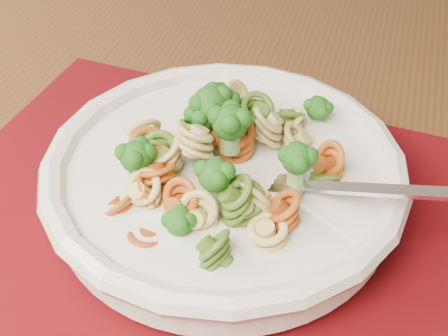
{
  "coord_description": "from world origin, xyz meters",
  "views": [
    {
      "loc": [
        0.64,
        0.01,
        1.07
      ],
      "look_at": [
        0.66,
        0.36,
        0.76
      ],
      "focal_mm": 50.0,
      "sensor_mm": 36.0,
      "label": 1
    }
  ],
  "objects": [
    {
      "name": "dining_table",
      "position": [
        0.68,
        0.49,
        0.63
      ],
      "size": [
        1.75,
        1.4,
        0.72
      ],
      "rotation": [
        0.0,
        0.0,
        -0.32
      ],
      "color": "#4B2F15",
      "rests_on": "ground"
    },
    {
      "name": "placemat",
      "position": [
        0.65,
        0.35,
        0.72
      ],
      "size": [
        0.54,
        0.49,
        0.0
      ],
      "primitive_type": "cube",
      "rotation": [
        0.0,
        0.0,
        -0.41
      ],
      "color": "#4D030E",
      "rests_on": "dining_table"
    },
    {
      "name": "pasta_bowl",
      "position": [
        0.66,
        0.36,
        0.75
      ],
      "size": [
        0.28,
        0.28,
        0.05
      ],
      "color": "silver",
      "rests_on": "placemat"
    },
    {
      "name": "pasta_broccoli_heap",
      "position": [
        0.66,
        0.36,
        0.77
      ],
      "size": [
        0.24,
        0.24,
        0.06
      ],
      "primitive_type": null,
      "color": "tan",
      "rests_on": "pasta_bowl"
    },
    {
      "name": "fork",
      "position": [
        0.7,
        0.34,
        0.76
      ],
      "size": [
        0.17,
        0.11,
        0.08
      ],
      "primitive_type": null,
      "rotation": [
        0.0,
        -0.35,
        -0.53
      ],
      "color": "silver",
      "rests_on": "pasta_bowl"
    }
  ]
}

